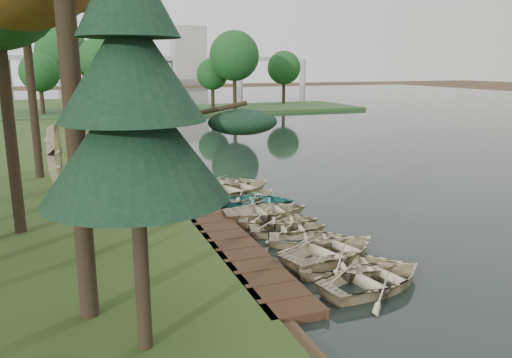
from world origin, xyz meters
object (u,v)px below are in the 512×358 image
object	(u,v)px
rowboat_2	(333,248)
pine_tree	(132,99)
rowboat_0	(375,276)
rowboat_1	(350,264)
stored_rowboat	(59,183)
boardwalk	(214,226)

from	to	relation	value
rowboat_2	pine_tree	size ratio (longest dim) A/B	0.45
rowboat_0	pine_tree	xyz separation A→B (m)	(-6.72, -1.19, 5.29)
rowboat_1	stored_rowboat	size ratio (longest dim) A/B	1.03
boardwalk	stored_rowboat	size ratio (longest dim) A/B	4.89
rowboat_1	pine_tree	xyz separation A→B (m)	(-6.56, -2.30, 5.32)
boardwalk	stored_rowboat	distance (m)	9.67
rowboat_1	rowboat_0	bearing A→B (deg)	-156.67
boardwalk	rowboat_1	xyz separation A→B (m)	(2.72, -5.78, 0.25)
rowboat_0	rowboat_2	distance (m)	2.36
boardwalk	rowboat_2	size ratio (longest dim) A/B	4.18
pine_tree	rowboat_0	bearing A→B (deg)	10.06
stored_rowboat	boardwalk	bearing A→B (deg)	-132.58
boardwalk	pine_tree	distance (m)	10.54
rowboat_0	rowboat_1	size ratio (longest dim) A/B	1.07
boardwalk	rowboat_2	xyz separation A→B (m)	(2.82, -4.53, 0.30)
rowboat_1	pine_tree	size ratio (longest dim) A/B	0.40
rowboat_0	rowboat_2	bearing A→B (deg)	-9.52
boardwalk	rowboat_0	bearing A→B (deg)	-67.32
rowboat_2	pine_tree	xyz separation A→B (m)	(-6.65, -3.56, 5.27)
pine_tree	rowboat_2	bearing A→B (deg)	28.13
rowboat_0	rowboat_1	distance (m)	1.12
rowboat_2	pine_tree	world-z (taller)	pine_tree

